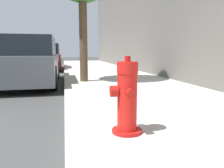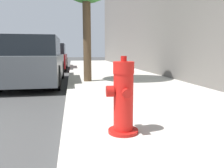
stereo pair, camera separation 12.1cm
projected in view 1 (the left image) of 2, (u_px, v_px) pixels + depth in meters
fire_hydrant at (127, 99)px, 2.36m from camera, size 0.35×0.34×0.84m
parked_car_near at (30, 62)px, 6.80m from camera, size 1.70×4.21×1.48m
parked_car_mid at (45, 57)px, 12.35m from camera, size 1.73×4.39×1.47m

